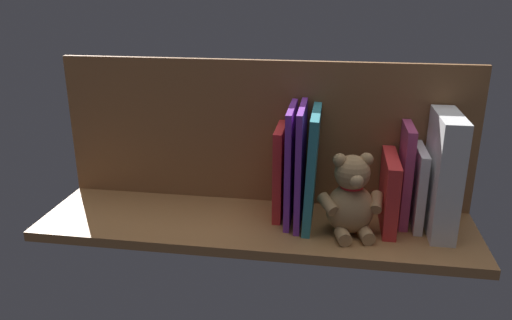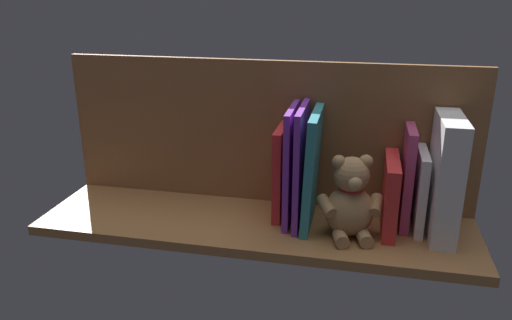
{
  "view_description": "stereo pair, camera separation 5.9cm",
  "coord_description": "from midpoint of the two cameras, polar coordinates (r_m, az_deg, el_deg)",
  "views": [
    {
      "loc": [
        -16.63,
        104.5,
        52.22
      ],
      "look_at": [
        0.0,
        0.0,
        14.76
      ],
      "focal_mm": 35.34,
      "sensor_mm": 36.0,
      "label": 1
    },
    {
      "loc": [
        -22.42,
        103.42,
        52.22
      ],
      "look_at": [
        0.0,
        0.0,
        14.76
      ],
      "focal_mm": 35.34,
      "sensor_mm": 36.0,
      "label": 2
    }
  ],
  "objects": [
    {
      "name": "book_1",
      "position": [
        1.17,
        15.12,
        -1.62
      ],
      "size": [
        1.96,
        11.92,
        22.77
      ],
      "primitive_type": "cube",
      "color": "#B23F72",
      "rests_on": "ground_plane"
    },
    {
      "name": "book_2",
      "position": [
        1.16,
        13.41,
        -3.5
      ],
      "size": [
        2.95,
        16.99,
        16.25
      ],
      "primitive_type": "cube",
      "rotation": [
        0.0,
        -0.0,
        0.0
      ],
      "color": "red",
      "rests_on": "ground_plane"
    },
    {
      "name": "book_0",
      "position": [
        1.18,
        16.47,
        -2.93
      ],
      "size": [
        1.92,
        13.5,
        17.93
      ],
      "primitive_type": "cube",
      "color": "silver",
      "rests_on": "ground_plane"
    },
    {
      "name": "book_6",
      "position": [
        1.17,
        1.28,
        -1.31
      ],
      "size": [
        1.95,
        12.98,
        21.38
      ],
      "primitive_type": "cube",
      "color": "red",
      "rests_on": "ground_plane"
    },
    {
      "name": "shelf_back_panel",
      "position": [
        1.23,
        -0.49,
        3.09
      ],
      "size": [
        99.8,
        1.5,
        35.2
      ],
      "primitive_type": "cube",
      "color": "#8E5E37",
      "rests_on": "ground_plane"
    },
    {
      "name": "ground_plane",
      "position": [
        1.18,
        -1.43,
        -7.27
      ],
      "size": [
        99.8,
        28.61,
        2.2
      ],
      "primitive_type": "cube",
      "color": "#9E6B3D"
    },
    {
      "name": "teddy_bear",
      "position": [
        1.1,
        9.2,
        -4.36
      ],
      "size": [
        14.43,
        13.45,
        18.33
      ],
      "rotation": [
        0.0,
        0.0,
        0.25
      ],
      "color": "tan",
      "rests_on": "ground_plane"
    },
    {
      "name": "book_3",
      "position": [
        1.13,
        4.88,
        -0.9
      ],
      "size": [
        2.82,
        18.29,
        26.04
      ],
      "primitive_type": "cube",
      "rotation": [
        0.0,
        -0.04,
        0.0
      ],
      "color": "teal",
      "rests_on": "ground_plane"
    },
    {
      "name": "book_4",
      "position": [
        1.13,
        3.61,
        -0.53
      ],
      "size": [
        1.32,
        17.52,
        26.95
      ],
      "primitive_type": "cube",
      "color": "purple",
      "rests_on": "ground_plane"
    },
    {
      "name": "dictionary_thick_white",
      "position": [
        1.15,
        19.03,
        -1.48
      ],
      "size": [
        5.21,
        17.45,
        26.35
      ],
      "primitive_type": "cube",
      "color": "silver",
      "rests_on": "ground_plane"
    },
    {
      "name": "book_5",
      "position": [
        1.14,
        2.48,
        -0.45
      ],
      "size": [
        1.33,
        16.38,
        26.61
      ],
      "primitive_type": "cube",
      "color": "purple",
      "rests_on": "ground_plane"
    }
  ]
}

